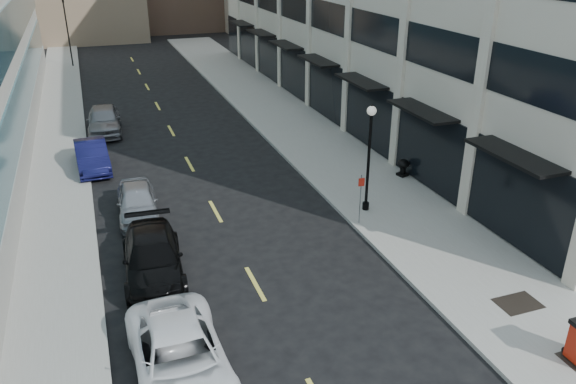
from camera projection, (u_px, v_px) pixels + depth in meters
sidewalk_right at (320, 146)px, 31.98m from camera, size 5.00×80.00×0.15m
sidewalk_left at (58, 179)px, 27.64m from camera, size 3.00×80.00×0.15m
grate_far at (518, 303)px, 18.10m from camera, size 1.40×1.00×0.01m
road_centerline at (201, 185)px, 27.12m from camera, size 0.15×68.20×0.01m
traffic_signal at (63, 3)px, 49.61m from camera, size 0.66×0.66×6.98m
car_white_van at (180, 358)px, 14.90m from camera, size 2.50×5.30×1.47m
car_black_pickup at (153, 258)px, 19.59m from camera, size 2.36×5.11×1.45m
car_silver_sedan at (137, 202)px, 23.80m from camera, size 1.84×4.19×1.40m
car_blue_sedan at (92, 156)px, 28.76m from camera, size 1.74×4.48×1.45m
car_grey_sedan at (104, 120)px, 34.15m from camera, size 2.19×4.91×1.64m
lamppost at (369, 149)px, 23.26m from camera, size 0.39×0.39×4.72m
sign_post at (361, 192)px, 22.67m from camera, size 0.25×0.07×2.14m
urn_planter at (403, 166)px, 27.65m from camera, size 0.61×0.61×0.85m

